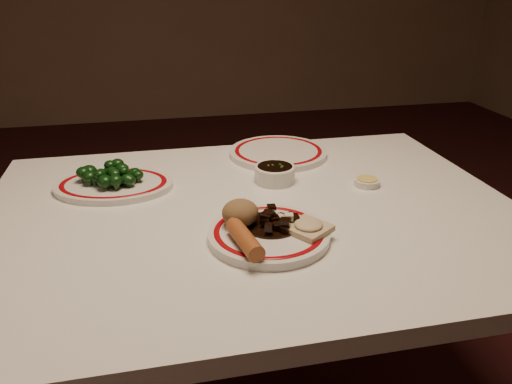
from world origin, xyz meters
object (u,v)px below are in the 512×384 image
at_px(main_plate, 269,234).
at_px(rice_mound, 240,213).
at_px(soy_bowl, 275,174).
at_px(dining_table, 254,244).
at_px(spring_roll, 245,239).
at_px(broccoli_plate, 114,185).
at_px(broccoli_pile, 111,174).
at_px(stirfry_heap, 274,222).
at_px(fried_wonton, 308,227).

bearing_deg(main_plate, rice_mound, 142.87).
bearing_deg(soy_bowl, dining_table, -120.62).
height_order(main_plate, spring_roll, spring_roll).
bearing_deg(main_plate, broccoli_plate, 133.98).
bearing_deg(broccoli_plate, spring_roll, -55.86).
height_order(dining_table, soy_bowl, soy_bowl).
bearing_deg(broccoli_pile, main_plate, -45.57).
distance_m(main_plate, stirfry_heap, 0.03).
bearing_deg(broccoli_pile, fried_wonton, -41.00).
relative_size(dining_table, rice_mound, 16.08).
height_order(fried_wonton, stirfry_heap, stirfry_heap).
bearing_deg(dining_table, broccoli_pile, 149.84).
bearing_deg(main_plate, fried_wonton, -13.53).
height_order(fried_wonton, soy_bowl, soy_bowl).
bearing_deg(spring_roll, soy_bowl, 57.12).
distance_m(broccoli_plate, soy_bowl, 0.40).
distance_m(dining_table, rice_mound, 0.18).
height_order(spring_roll, broccoli_pile, broccoli_pile).
bearing_deg(soy_bowl, broccoli_pile, 174.44).
height_order(dining_table, spring_roll, spring_roll).
relative_size(dining_table, soy_bowl, 11.78).
height_order(main_plate, broccoli_plate, main_plate).
relative_size(stirfry_heap, soy_bowl, 1.13).
xyz_separation_m(dining_table, broccoli_pile, (-0.31, 0.18, 0.13)).
distance_m(fried_wonton, soy_bowl, 0.30).
distance_m(spring_roll, broccoli_pile, 0.45).
bearing_deg(dining_table, stirfry_heap, -82.09).
bearing_deg(stirfry_heap, rice_mound, 161.63).
bearing_deg(spring_roll, stirfry_heap, 32.30).
xyz_separation_m(stirfry_heap, soy_bowl, (0.07, 0.27, -0.01)).
relative_size(dining_table, main_plate, 4.33).
distance_m(dining_table, broccoli_pile, 0.39).
relative_size(main_plate, fried_wonton, 2.59).
bearing_deg(rice_mound, fried_wonton, -24.01).
xyz_separation_m(rice_mound, stirfry_heap, (0.07, -0.02, -0.02)).
height_order(main_plate, stirfry_heap, stirfry_heap).
xyz_separation_m(rice_mound, broccoli_pile, (-0.27, 0.29, -0.01)).
bearing_deg(main_plate, broccoli_pile, 134.43).
bearing_deg(broccoli_plate, soy_bowl, -5.80).
bearing_deg(soy_bowl, spring_roll, -112.98).
height_order(main_plate, rice_mound, rice_mound).
distance_m(main_plate, broccoli_plate, 0.45).
xyz_separation_m(spring_roll, stirfry_heap, (0.07, 0.07, -0.01)).
bearing_deg(broccoli_pile, spring_roll, -55.38).
bearing_deg(spring_roll, broccoli_pile, 114.71).
relative_size(dining_table, broccoli_pile, 7.45).
height_order(rice_mound, soy_bowl, rice_mound).
relative_size(stirfry_heap, broccoli_pile, 0.72).
distance_m(dining_table, fried_wonton, 0.21).
xyz_separation_m(rice_mound, soy_bowl, (0.13, 0.25, -0.02)).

